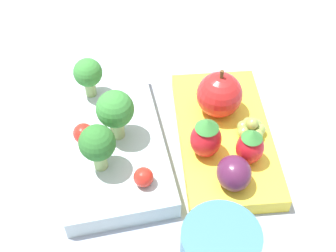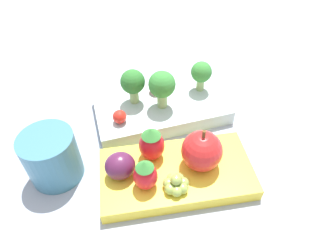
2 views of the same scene
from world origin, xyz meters
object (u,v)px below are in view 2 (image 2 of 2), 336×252
bento_box_fruit (177,174)px  cherry_tomato_1 (155,86)px  grape_cluster (176,184)px  broccoli_floret_1 (133,83)px  broccoli_floret_2 (201,73)px  apple (202,151)px  bento_box_savoury (161,108)px  cherry_tomato_0 (120,117)px  strawberry_0 (152,144)px  strawberry_1 (145,175)px  broccoli_floret_0 (159,86)px  plum (120,166)px  drinking_cup (52,157)px

bento_box_fruit → cherry_tomato_1: size_ratio=9.20×
grape_cluster → broccoli_floret_1: bearing=95.3°
broccoli_floret_2 → apple: size_ratio=0.82×
broccoli_floret_1 → broccoli_floret_2: (0.11, -0.00, -0.00)m
bento_box_savoury → apple: bearing=-82.1°
bento_box_fruit → cherry_tomato_0: cherry_tomato_0 is taller
strawberry_0 → strawberry_1: size_ratio=1.13×
cherry_tomato_0 → grape_cluster: 0.14m
broccoli_floret_1 → cherry_tomato_1: broccoli_floret_1 is taller
broccoli_floret_2 → strawberry_0: size_ratio=0.99×
strawberry_1 → grape_cluster: strawberry_1 is taller
bento_box_savoury → strawberry_0: (-0.04, -0.10, 0.03)m
broccoli_floret_0 → broccoli_floret_1: 0.04m
broccoli_floret_2 → cherry_tomato_1: broccoli_floret_2 is taller
plum → strawberry_1: bearing=-43.7°
broccoli_floret_2 → plum: broccoli_floret_2 is taller
broccoli_floret_1 → cherry_tomato_0: (-0.03, -0.04, -0.03)m
plum → broccoli_floret_2: bearing=39.8°
apple → strawberry_1: 0.08m
strawberry_0 → plum: size_ratio=1.35×
bento_box_fruit → strawberry_1: (-0.04, -0.01, 0.03)m
bento_box_savoury → drinking_cup: bearing=-155.0°
strawberry_0 → cherry_tomato_0: bearing=112.8°
bento_box_savoury → bento_box_fruit: size_ratio=0.99×
strawberry_1 → grape_cluster: size_ratio=1.41×
plum → grape_cluster: bearing=-33.2°
bento_box_fruit → strawberry_0: bearing=129.1°
broccoli_floret_0 → apple: size_ratio=1.00×
broccoli_floret_1 → bento_box_fruit: bearing=-80.0°
bento_box_savoury → broccoli_floret_2: 0.08m
cherry_tomato_0 → strawberry_1: bearing=-84.2°
bento_box_savoury → grape_cluster: size_ratio=6.36×
broccoli_floret_0 → apple: bearing=-79.5°
apple → bento_box_savoury: bearing=97.9°
bento_box_savoury → cherry_tomato_1: size_ratio=9.10×
drinking_cup → apple: bearing=-15.9°
bento_box_savoury → broccoli_floret_1: 0.06m
plum → cherry_tomato_1: bearing=60.3°
broccoli_floret_0 → broccoli_floret_2: broccoli_floret_0 is taller
bento_box_savoury → grape_cluster: (-0.02, -0.16, 0.01)m
broccoli_floret_0 → drinking_cup: bearing=-157.2°
broccoli_floret_0 → plum: (-0.08, -0.11, -0.03)m
cherry_tomato_1 → grape_cluster: size_ratio=0.70×
bento_box_savoury → cherry_tomato_0: (-0.07, -0.03, 0.02)m
bento_box_savoury → strawberry_1: bearing=-112.3°
strawberry_0 → bento_box_fruit: bearing=-50.9°
strawberry_0 → grape_cluster: 0.06m
apple → plum: 0.10m
bento_box_fruit → drinking_cup: bearing=161.0°
bento_box_fruit → broccoli_floret_2: bearing=59.1°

